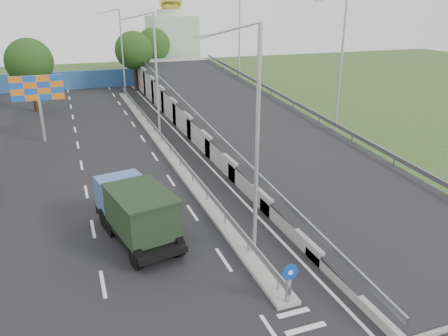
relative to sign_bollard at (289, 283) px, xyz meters
name	(u,v)px	position (x,y,z in m)	size (l,w,h in m)	color
road_surface	(133,164)	(-3.00, 17.83, -1.03)	(26.00, 90.00, 0.04)	black
median	(162,143)	(0.00, 21.83, -0.93)	(1.00, 44.00, 0.20)	gray
overpass_ramp	(246,116)	(7.50, 21.83, 0.72)	(10.00, 50.00, 3.50)	gray
median_guardrail	(161,135)	(0.00, 21.83, -0.28)	(0.09, 44.00, 0.71)	gray
sign_bollard	(289,283)	(0.00, 0.00, 0.00)	(0.64, 0.23, 1.67)	black
lamp_post_near	(253,133)	(0.11, 3.83, 4.77)	(2.74, 0.18, 10.08)	#B2B5B7
lamp_post_mid	(154,69)	(0.11, 23.83, 4.77)	(2.74, 0.18, 10.08)	#B2B5B7
lamp_post_far	(120,47)	(0.11, 43.83, 4.77)	(2.74, 0.18, 10.08)	#B2B5B7
blue_wall	(86,80)	(-4.00, 49.83, 0.17)	(30.00, 0.50, 2.40)	#255089
church	(172,41)	(10.00, 57.83, 4.28)	(7.00, 7.00, 13.80)	#B2CCAD
billboard	(38,92)	(-9.00, 25.83, 3.15)	(4.00, 0.24, 5.50)	#B2B5B7
tree_left_mid	(29,62)	(-10.00, 37.83, 4.14)	(4.80, 4.80, 7.60)	black
tree_median_far	(134,50)	(2.00, 45.83, 4.14)	(4.80, 4.80, 7.60)	black
tree_ramp_far	(153,45)	(6.00, 52.83, 4.14)	(4.80, 4.80, 7.60)	black
dump_truck	(136,210)	(-4.49, 7.14, 0.51)	(3.48, 6.63, 2.78)	black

